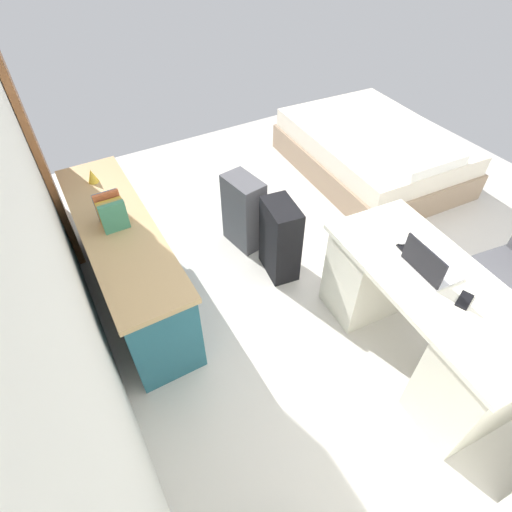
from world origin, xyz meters
TOP-DOWN VIEW (x-y plane):
  - ground_plane at (0.00, 0.00)m, footprint 5.26×5.26m
  - wall_back at (0.00, 2.13)m, footprint 4.04×0.10m
  - door_wooden at (1.47, 2.05)m, footprint 0.88×0.05m
  - desk at (-1.00, 0.26)m, footprint 1.49×0.77m
  - credenza at (0.47, 1.75)m, footprint 1.80×0.48m
  - bed at (0.93, -1.08)m, footprint 1.98×1.52m
  - suitcase_black at (0.13, 0.61)m, footprint 0.39×0.27m
  - suitcase_spare_grey at (0.59, 0.69)m, footprint 0.39×0.27m
  - laptop at (-0.92, 0.26)m, footprint 0.33×0.24m
  - computer_mouse at (-0.67, 0.20)m, footprint 0.07×0.10m
  - cell_phone_near_laptop at (-1.19, 0.25)m, footprint 0.11×0.15m
  - cell_phone_by_mouse at (-0.71, 0.20)m, footprint 0.09×0.14m
  - book_row at (0.48, 1.75)m, footprint 0.19×0.17m
  - figurine_small at (1.06, 1.75)m, footprint 0.08×0.08m

SIDE VIEW (x-z plane):
  - ground_plane at x=0.00m, z-range 0.00..0.00m
  - bed at x=0.93m, z-range -0.05..0.53m
  - suitcase_spare_grey at x=0.59m, z-range 0.00..0.66m
  - suitcase_black at x=0.13m, z-range 0.00..0.67m
  - credenza at x=0.47m, z-range 0.00..0.72m
  - desk at x=-1.00m, z-range 0.02..0.76m
  - cell_phone_near_laptop at x=-1.19m, z-range 0.75..0.75m
  - cell_phone_by_mouse at x=-0.71m, z-range 0.75..0.75m
  - computer_mouse at x=-0.67m, z-range 0.75..0.77m
  - figurine_small at x=1.06m, z-range 0.72..0.83m
  - laptop at x=-0.92m, z-range 0.69..0.90m
  - book_row at x=0.48m, z-range 0.71..0.94m
  - door_wooden at x=1.47m, z-range 0.00..2.04m
  - wall_back at x=0.00m, z-range 0.00..2.61m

